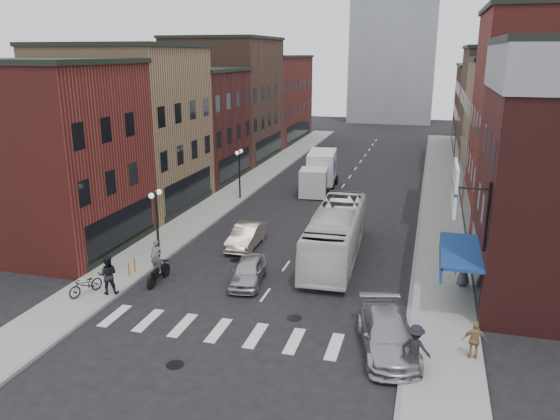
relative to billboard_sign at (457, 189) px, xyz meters
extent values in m
plane|color=black|center=(-8.59, -0.50, -6.13)|extent=(160.00, 160.00, 0.00)
cube|color=gray|center=(-17.09, 21.50, -6.06)|extent=(3.00, 74.00, 0.15)
cube|color=gray|center=(-0.09, 21.50, -6.06)|extent=(3.00, 74.00, 0.15)
cube|color=gray|center=(-15.59, 21.50, -6.13)|extent=(0.20, 74.00, 0.16)
cube|color=gray|center=(-1.59, 21.50, -6.13)|extent=(0.20, 74.00, 0.16)
cube|color=silver|center=(-8.59, -3.50, -6.13)|extent=(12.00, 2.20, 0.01)
cube|color=maroon|center=(-23.59, 4.00, -0.63)|extent=(10.00, 9.00, 11.00)
cube|color=black|center=(-18.61, 4.00, -4.53)|extent=(0.08, 7.20, 2.20)
cube|color=black|center=(-23.59, 4.00, 5.02)|extent=(10.30, 9.20, 0.30)
cube|color=#9A7A55|center=(-23.59, 13.50, -0.13)|extent=(10.00, 10.00, 12.00)
cube|color=black|center=(-18.61, 13.50, -4.53)|extent=(0.08, 8.00, 2.20)
cube|color=black|center=(-23.59, 13.50, 6.02)|extent=(10.30, 10.20, 0.30)
cube|color=#421917|center=(-23.59, 23.50, -1.13)|extent=(10.00, 10.00, 10.00)
cube|color=black|center=(-18.61, 23.50, -4.53)|extent=(0.08, 8.00, 2.20)
cube|color=black|center=(-23.59, 23.50, 4.02)|extent=(10.30, 10.20, 0.30)
cube|color=#4D3326|center=(-23.59, 34.50, 0.37)|extent=(10.00, 12.00, 13.00)
cube|color=black|center=(-18.61, 34.50, -4.53)|extent=(0.08, 9.60, 2.20)
cube|color=black|center=(-23.59, 34.50, 7.02)|extent=(10.30, 12.20, 0.30)
cube|color=maroon|center=(-23.59, 48.50, -0.63)|extent=(10.00, 16.00, 11.00)
cube|color=black|center=(-18.61, 48.50, -4.53)|extent=(0.08, 12.80, 2.20)
cube|color=black|center=(-23.59, 48.50, 5.02)|extent=(10.30, 16.20, 0.30)
cube|color=black|center=(1.43, 4.00, -4.53)|extent=(0.08, 7.20, 2.20)
cube|color=black|center=(1.43, 13.50, -4.53)|extent=(0.08, 8.00, 2.20)
cube|color=#9A7A55|center=(6.41, 23.50, -0.63)|extent=(10.00, 10.00, 11.00)
cube|color=black|center=(1.43, 23.50, -4.53)|extent=(0.08, 8.00, 2.20)
cube|color=black|center=(6.41, 23.50, 5.02)|extent=(10.30, 10.20, 0.30)
cube|color=#4D3326|center=(6.41, 34.50, -0.13)|extent=(10.00, 12.00, 12.00)
cube|color=black|center=(1.43, 34.50, -4.53)|extent=(0.08, 9.60, 2.20)
cube|color=black|center=(6.41, 34.50, 6.02)|extent=(10.30, 12.20, 0.30)
cube|color=#421917|center=(6.41, 48.50, -1.13)|extent=(10.00, 16.00, 10.00)
cube|color=black|center=(1.43, 48.50, -4.53)|extent=(0.08, 12.80, 2.20)
cube|color=black|center=(6.41, 48.50, 4.02)|extent=(10.30, 16.20, 0.30)
cube|color=navy|center=(0.51, 2.00, -3.43)|extent=(1.80, 5.00, 0.15)
cube|color=navy|center=(-0.34, 2.00, -3.78)|extent=(0.10, 5.00, 0.70)
cylinder|color=black|center=(1.31, 0.00, -1.13)|extent=(0.12, 0.12, 3.00)
cylinder|color=black|center=(0.61, 0.00, 0.07)|extent=(1.40, 0.08, 0.08)
cube|color=silver|center=(-0.09, 0.00, 0.07)|extent=(0.12, 3.00, 2.00)
cylinder|color=black|center=(-15.99, 3.50, -4.13)|extent=(0.14, 0.14, 4.00)
cylinder|color=black|center=(-15.99, 3.50, -2.13)|extent=(0.06, 0.90, 0.06)
sphere|color=white|center=(-15.99, 3.05, -2.18)|extent=(0.32, 0.32, 0.32)
sphere|color=white|center=(-15.99, 3.95, -2.18)|extent=(0.32, 0.32, 0.32)
cylinder|color=black|center=(-15.99, 17.50, -4.13)|extent=(0.14, 0.14, 4.00)
cylinder|color=black|center=(-15.99, 17.50, -2.13)|extent=(0.06, 0.90, 0.06)
sphere|color=white|center=(-15.99, 17.05, -2.18)|extent=(0.32, 0.32, 0.32)
sphere|color=white|center=(-15.99, 17.95, -2.18)|extent=(0.32, 0.32, 0.32)
cylinder|color=#D8590C|center=(-16.19, 0.50, -5.58)|extent=(0.08, 0.08, 0.80)
cylinder|color=#D8590C|center=(-16.19, 1.10, -5.58)|extent=(0.08, 0.08, 0.80)
cube|color=silver|center=(-10.38, 19.98, -4.91)|extent=(2.43, 2.59, 2.27)
cube|color=black|center=(-10.38, 19.98, -4.68)|extent=(2.34, 1.51, 1.00)
cube|color=silver|center=(-10.38, 23.43, -4.23)|extent=(2.78, 4.94, 2.63)
cube|color=navy|center=(-10.38, 23.43, -4.23)|extent=(2.49, 2.06, 1.09)
cube|color=black|center=(-10.38, 23.25, -5.72)|extent=(2.63, 6.09, 0.32)
cylinder|color=black|center=(-11.42, 20.16, -5.72)|extent=(0.25, 0.82, 0.82)
cylinder|color=black|center=(-9.33, 20.16, -5.72)|extent=(0.25, 0.82, 0.82)
cylinder|color=black|center=(-11.42, 23.25, -5.72)|extent=(0.25, 0.82, 0.82)
cylinder|color=black|center=(-9.33, 23.25, -5.72)|extent=(0.25, 0.82, 0.82)
cylinder|color=black|center=(-11.42, 25.06, -5.72)|extent=(0.25, 0.82, 0.82)
cylinder|color=black|center=(-9.33, 25.06, -5.72)|extent=(0.25, 0.82, 0.82)
cylinder|color=black|center=(-14.43, 1.30, -5.78)|extent=(0.15, 0.71, 0.71)
cylinder|color=black|center=(-14.43, -0.32, -5.78)|extent=(0.15, 0.71, 0.71)
cube|color=black|center=(-14.43, 0.49, -5.54)|extent=(0.38, 1.31, 0.38)
cube|color=black|center=(-14.43, 1.08, -5.11)|extent=(0.60, 0.11, 0.06)
imported|color=#585C60|center=(-14.43, 0.38, -4.65)|extent=(0.68, 0.48, 1.78)
imported|color=white|center=(-6.13, 6.46, -4.63)|extent=(2.92, 10.87, 3.00)
imported|color=#B3B3B8|center=(-9.88, 1.65, -5.47)|extent=(2.08, 4.07, 1.33)
imported|color=beige|center=(-11.79, 6.92, -5.43)|extent=(1.54, 4.27, 1.40)
imported|color=#A6A6AA|center=(-2.29, -3.27, -5.39)|extent=(3.25, 5.46, 1.48)
imported|color=black|center=(-17.02, -2.09, -5.49)|extent=(1.25, 2.00, 0.99)
imported|color=black|center=(-15.99, -1.70, -5.00)|extent=(1.10, 0.88, 1.97)
imported|color=black|center=(-1.19, -4.50, -5.09)|extent=(1.26, 0.84, 1.79)
imported|color=#97784D|center=(1.01, -3.13, -5.21)|extent=(0.94, 0.52, 1.55)
imported|color=#505257|center=(0.88, 4.08, -5.10)|extent=(1.02, 0.93, 1.76)
camera|label=1|loc=(-1.17, -23.30, 5.47)|focal=35.00mm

